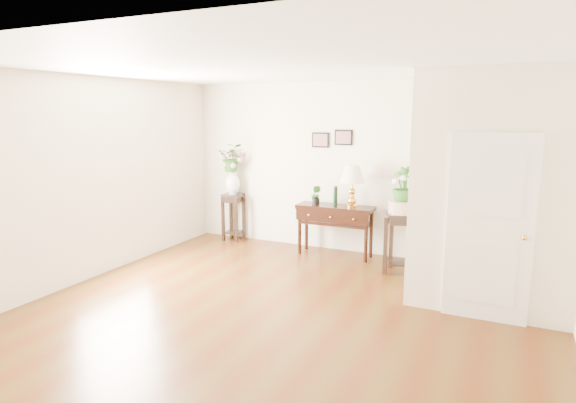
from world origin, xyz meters
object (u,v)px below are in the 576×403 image
Objects in this scene: console_table at (335,231)px; table_lamp at (352,185)px; plant_stand_b at (401,243)px; plant_stand_a at (233,217)px.

table_lamp is at bearing -1.41° from console_table.
plant_stand_b is (0.88, -0.40, -0.73)m from table_lamp.
table_lamp is at bearing -3.62° from plant_stand_a.
console_table is 1.45× the size of plant_stand_a.
table_lamp reaches higher than console_table.
table_lamp reaches higher than plant_stand_a.
plant_stand_a is (-2.28, 0.14, -0.75)m from table_lamp.
console_table is 2.01m from plant_stand_a.
table_lamp is 0.76× the size of plant_stand_b.
table_lamp is 1.21m from plant_stand_b.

